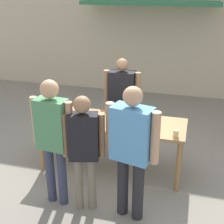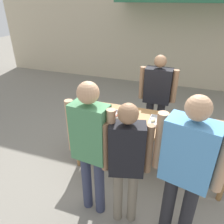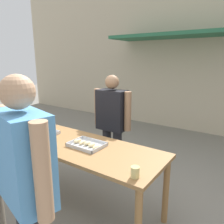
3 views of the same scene
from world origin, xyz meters
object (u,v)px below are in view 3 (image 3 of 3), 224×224
food_tray_buns (87,144)px  condiment_jar_ketchup (10,133)px  person_server_behind_table (112,118)px  person_customer_with_cup (26,177)px  condiment_jar_mustard (7,131)px  food_tray_sausages (44,132)px  beer_cup (135,172)px

food_tray_buns → condiment_jar_ketchup: bearing=-164.1°
person_server_behind_table → person_customer_with_cup: size_ratio=0.92×
condiment_jar_mustard → condiment_jar_ketchup: size_ratio=1.00×
food_tray_sausages → food_tray_buns: (0.79, 0.00, 0.01)m
condiment_jar_mustard → food_tray_buns: bearing=14.6°
food_tray_sausages → condiment_jar_mustard: condiment_jar_mustard is taller
food_tray_sausages → person_server_behind_table: bearing=57.4°
food_tray_sausages → beer_cup: (1.61, -0.30, 0.04)m
food_tray_sausages → person_customer_with_cup: size_ratio=0.23×
food_tray_sausages → beer_cup: beer_cup is taller
food_tray_buns → condiment_jar_mustard: bearing=-165.4°
food_tray_buns → person_customer_with_cup: (0.35, -1.04, 0.18)m
food_tray_sausages → beer_cup: size_ratio=4.07×
food_tray_buns → person_server_behind_table: size_ratio=0.25×
condiment_jar_mustard → person_server_behind_table: 1.52m
food_tray_buns → condiment_jar_ketchup: condiment_jar_ketchup is taller
condiment_jar_mustard → condiment_jar_ketchup: same height
condiment_jar_mustard → condiment_jar_ketchup: 0.08m
person_customer_with_cup → condiment_jar_mustard: bearing=-12.2°
beer_cup → person_server_behind_table: person_server_behind_table is taller
condiment_jar_ketchup → condiment_jar_mustard: bearing=176.9°
person_customer_with_cup → food_tray_buns: bearing=-58.1°
food_tray_buns → person_server_behind_table: person_server_behind_table is taller
food_tray_sausages → food_tray_buns: bearing=0.1°
food_tray_sausages → condiment_jar_ketchup: size_ratio=5.26×
condiment_jar_mustard → beer_cup: bearing=0.3°
person_server_behind_table → condiment_jar_ketchup: bearing=-126.2°
food_tray_buns → beer_cup: 0.88m
condiment_jar_mustard → condiment_jar_ketchup: (0.08, -0.00, 0.00)m
food_tray_sausages → condiment_jar_ketchup: (-0.31, -0.31, 0.03)m
person_customer_with_cup → condiment_jar_ketchup: bearing=-13.3°
food_tray_sausages → condiment_jar_mustard: size_ratio=5.26×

